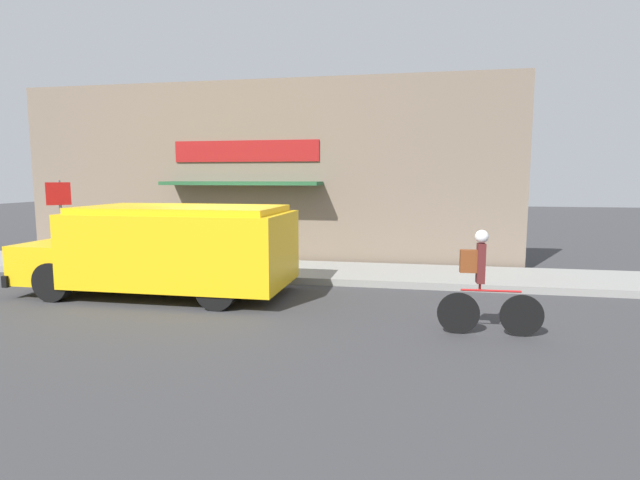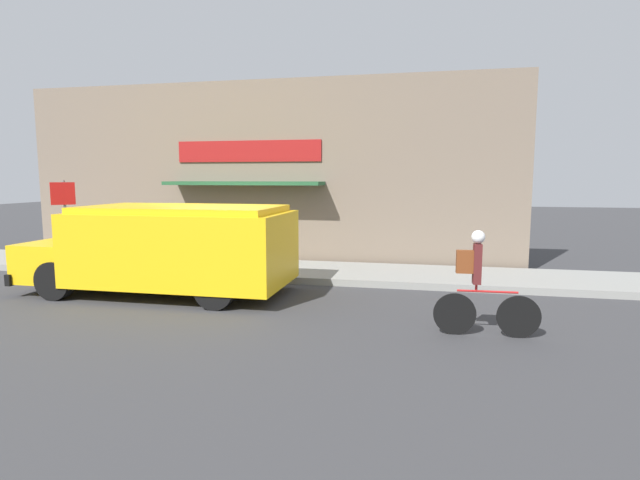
# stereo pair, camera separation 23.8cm
# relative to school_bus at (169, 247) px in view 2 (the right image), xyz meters

# --- Properties ---
(ground_plane) EXTENTS (70.00, 70.00, 0.00)m
(ground_plane) POSITION_rel_school_bus_xyz_m (0.67, 1.48, -1.02)
(ground_plane) COLOR #38383A
(sidewalk) EXTENTS (28.00, 2.43, 0.17)m
(sidewalk) POSITION_rel_school_bus_xyz_m (0.67, 2.70, -0.93)
(sidewalk) COLOR gray
(sidewalk) RESTS_ON ground_plane
(storefront) EXTENTS (14.77, 1.10, 5.26)m
(storefront) POSITION_rel_school_bus_xyz_m (0.66, 4.14, 1.61)
(storefront) COLOR #756656
(storefront) RESTS_ON ground_plane
(school_bus) EXTENTS (5.73, 2.81, 1.91)m
(school_bus) POSITION_rel_school_bus_xyz_m (0.00, 0.00, 0.00)
(school_bus) COLOR yellow
(school_bus) RESTS_ON ground_plane
(cyclist) EXTENTS (1.65, 0.21, 1.69)m
(cyclist) POSITION_rel_school_bus_xyz_m (6.27, -1.62, -0.20)
(cyclist) COLOR black
(cyclist) RESTS_ON ground_plane
(stop_sign_post) EXTENTS (0.45, 0.45, 2.27)m
(stop_sign_post) POSITION_rel_school_bus_xyz_m (-4.12, 1.95, 0.67)
(stop_sign_post) COLOR slate
(stop_sign_post) RESTS_ON sidewalk
(trash_bin) EXTENTS (0.60, 0.60, 0.80)m
(trash_bin) POSITION_rel_school_bus_xyz_m (0.13, 2.91, -0.45)
(trash_bin) COLOR #2D5138
(trash_bin) RESTS_ON sidewalk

